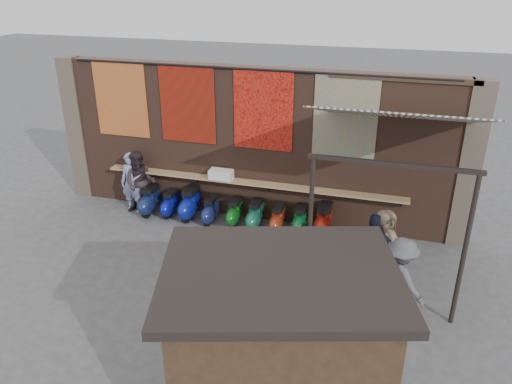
% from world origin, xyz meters
% --- Properties ---
extents(ground, '(70.00, 70.00, 0.00)m').
position_xyz_m(ground, '(0.00, 0.00, 0.00)').
color(ground, '#474749').
rests_on(ground, ground).
extents(brick_wall, '(10.00, 0.40, 4.00)m').
position_xyz_m(brick_wall, '(0.00, 2.70, 2.00)').
color(brick_wall, brown).
rests_on(brick_wall, ground).
extents(pier_left, '(0.50, 0.50, 4.00)m').
position_xyz_m(pier_left, '(-5.20, 2.70, 2.00)').
color(pier_left, '#4C4238').
rests_on(pier_left, ground).
extents(pier_right, '(0.50, 0.50, 4.00)m').
position_xyz_m(pier_right, '(5.20, 2.70, 2.00)').
color(pier_right, '#4C4238').
rests_on(pier_right, ground).
extents(eating_counter, '(8.00, 0.32, 0.05)m').
position_xyz_m(eating_counter, '(0.00, 2.33, 1.10)').
color(eating_counter, '#9E7A51').
rests_on(eating_counter, brick_wall).
extents(shelf_box, '(0.61, 0.33, 0.25)m').
position_xyz_m(shelf_box, '(-0.78, 2.30, 1.25)').
color(shelf_box, white).
rests_on(shelf_box, eating_counter).
extents(tapestry_redgold, '(1.50, 0.02, 2.00)m').
position_xyz_m(tapestry_redgold, '(-3.60, 2.48, 3.00)').
color(tapestry_redgold, maroon).
rests_on(tapestry_redgold, brick_wall).
extents(tapestry_sun, '(1.50, 0.02, 2.00)m').
position_xyz_m(tapestry_sun, '(-1.70, 2.48, 3.00)').
color(tapestry_sun, red).
rests_on(tapestry_sun, brick_wall).
extents(tapestry_orange, '(1.50, 0.02, 2.00)m').
position_xyz_m(tapestry_orange, '(0.30, 2.48, 3.00)').
color(tapestry_orange, red).
rests_on(tapestry_orange, brick_wall).
extents(tapestry_multi, '(1.50, 0.02, 2.00)m').
position_xyz_m(tapestry_multi, '(2.30, 2.48, 3.00)').
color(tapestry_multi, teal).
rests_on(tapestry_multi, brick_wall).
extents(hang_rail, '(9.50, 0.06, 0.06)m').
position_xyz_m(hang_rail, '(0.00, 2.47, 3.98)').
color(hang_rail, black).
rests_on(hang_rail, brick_wall).
extents(scooter_stool_0, '(0.36, 0.81, 0.77)m').
position_xyz_m(scooter_stool_0, '(-2.74, 1.98, 0.38)').
color(scooter_stool_0, '#15214F').
rests_on(scooter_stool_0, ground).
extents(scooter_stool_1, '(0.33, 0.72, 0.69)m').
position_xyz_m(scooter_stool_1, '(-2.17, 2.03, 0.34)').
color(scooter_stool_1, '#0C138E').
rests_on(scooter_stool_1, ground).
extents(scooter_stool_2, '(0.40, 0.88, 0.84)m').
position_xyz_m(scooter_stool_2, '(-1.58, 2.04, 0.42)').
color(scooter_stool_2, navy).
rests_on(scooter_stool_2, ground).
extents(scooter_stool_3, '(0.32, 0.72, 0.68)m').
position_xyz_m(scooter_stool_3, '(-0.97, 1.95, 0.34)').
color(scooter_stool_3, navy).
rests_on(scooter_stool_3, ground).
extents(scooter_stool_4, '(0.32, 0.72, 0.68)m').
position_xyz_m(scooter_stool_4, '(-0.33, 2.03, 0.34)').
color(scooter_stool_4, '#115519').
rests_on(scooter_stool_4, ground).
extents(scooter_stool_5, '(0.35, 0.77, 0.73)m').
position_xyz_m(scooter_stool_5, '(0.25, 1.97, 0.36)').
color(scooter_stool_5, '#165A45').
rests_on(scooter_stool_5, ground).
extents(scooter_stool_6, '(0.32, 0.70, 0.67)m').
position_xyz_m(scooter_stool_6, '(0.84, 1.98, 0.33)').
color(scooter_stool_6, maroon).
rests_on(scooter_stool_6, ground).
extents(scooter_stool_7, '(0.34, 0.75, 0.72)m').
position_xyz_m(scooter_stool_7, '(1.42, 2.03, 0.36)').
color(scooter_stool_7, '#0C5727').
rests_on(scooter_stool_7, ground).
extents(scooter_stool_8, '(0.39, 0.88, 0.83)m').
position_xyz_m(scooter_stool_8, '(2.01, 2.02, 0.42)').
color(scooter_stool_8, maroon).
rests_on(scooter_stool_8, ground).
extents(diner_left, '(0.63, 0.43, 1.69)m').
position_xyz_m(diner_left, '(-3.26, 2.00, 0.84)').
color(diner_left, '#7B80B4').
rests_on(diner_left, ground).
extents(diner_right, '(0.97, 0.83, 1.75)m').
position_xyz_m(diner_right, '(-3.00, 2.00, 0.88)').
color(diner_right, '#2A2125').
rests_on(diner_right, ground).
extents(shopper_navy, '(0.99, 0.48, 1.65)m').
position_xyz_m(shopper_navy, '(3.30, 0.26, 0.82)').
color(shopper_navy, black).
rests_on(shopper_navy, ground).
extents(shopper_grey, '(1.27, 1.18, 1.72)m').
position_xyz_m(shopper_grey, '(3.85, -0.74, 0.86)').
color(shopper_grey, '#525257').
rests_on(shopper_grey, ground).
extents(shopper_tan, '(0.92, 0.90, 1.60)m').
position_xyz_m(shopper_tan, '(3.49, 0.61, 0.80)').
color(shopper_tan, '#79634D').
rests_on(shopper_tan, ground).
extents(market_stall, '(3.00, 2.57, 2.77)m').
position_xyz_m(market_stall, '(2.34, -4.09, 1.39)').
color(market_stall, black).
rests_on(market_stall, ground).
extents(stall_roof, '(3.38, 2.93, 0.12)m').
position_xyz_m(stall_roof, '(2.34, -4.09, 2.83)').
color(stall_roof, black).
rests_on(stall_roof, market_stall).
extents(stall_sign, '(1.16, 0.38, 0.50)m').
position_xyz_m(stall_sign, '(2.06, -3.14, 2.01)').
color(stall_sign, gold).
rests_on(stall_sign, market_stall).
extents(stall_shelf, '(2.07, 0.70, 0.06)m').
position_xyz_m(stall_shelf, '(2.06, -3.14, 1.01)').
color(stall_shelf, '#473321').
rests_on(stall_shelf, market_stall).
extents(awning_canvas, '(3.20, 3.28, 0.97)m').
position_xyz_m(awning_canvas, '(3.50, 0.90, 3.55)').
color(awning_canvas, beige).
rests_on(awning_canvas, brick_wall).
extents(awning_ledger, '(3.30, 0.08, 0.12)m').
position_xyz_m(awning_ledger, '(3.50, 2.49, 3.95)').
color(awning_ledger, '#33261C').
rests_on(awning_ledger, brick_wall).
extents(awning_header, '(3.00, 0.08, 0.08)m').
position_xyz_m(awning_header, '(3.50, -0.60, 3.08)').
color(awning_header, black).
rests_on(awning_header, awning_post_left).
extents(awning_post_left, '(0.09, 0.09, 3.10)m').
position_xyz_m(awning_post_left, '(2.10, -0.60, 1.55)').
color(awning_post_left, black).
rests_on(awning_post_left, ground).
extents(awning_post_right, '(0.09, 0.09, 3.10)m').
position_xyz_m(awning_post_right, '(4.90, -0.60, 1.55)').
color(awning_post_right, black).
rests_on(awning_post_right, ground).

